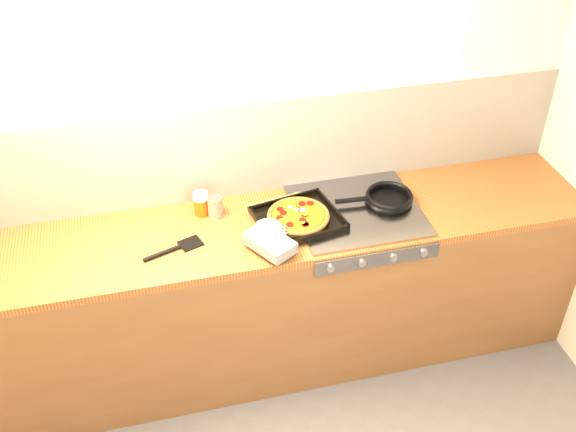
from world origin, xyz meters
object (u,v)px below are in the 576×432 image
object	(u,v)px
pizza_on_tray	(290,223)
frying_pan	(388,198)
juice_glass	(201,204)
tomato_can	(215,207)

from	to	relation	value
pizza_on_tray	frying_pan	world-z (taller)	pizza_on_tray
juice_glass	tomato_can	bearing A→B (deg)	-24.28
juice_glass	frying_pan	bearing A→B (deg)	-8.63
tomato_can	pizza_on_tray	bearing A→B (deg)	-31.80
frying_pan	tomato_can	xyz separation A→B (m)	(-0.84, 0.11, 0.02)
pizza_on_tray	tomato_can	distance (m)	0.38
pizza_on_tray	tomato_can	bearing A→B (deg)	148.20
pizza_on_tray	juice_glass	distance (m)	0.45
frying_pan	pizza_on_tray	bearing A→B (deg)	-170.30
pizza_on_tray	juice_glass	xyz separation A→B (m)	(-0.38, 0.23, 0.02)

